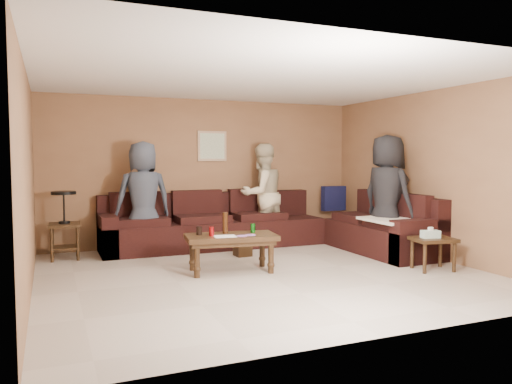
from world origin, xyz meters
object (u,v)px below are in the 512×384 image
sectional_sofa (272,230)px  end_table_left (64,224)px  coffee_table (231,240)px  person_right (387,195)px  person_middle (262,194)px  waste_bin (243,247)px  person_left (143,198)px  side_table_right (433,242)px

sectional_sofa → end_table_left: bearing=171.7°
coffee_table → end_table_left: 2.63m
person_right → sectional_sofa: bearing=41.7°
sectional_sofa → person_middle: bearing=86.2°
person_middle → person_right: 2.13m
person_right → end_table_left: bearing=60.3°
end_table_left → waste_bin: size_ratio=3.63×
end_table_left → person_left: person_left is taller
sectional_sofa → end_table_left: 3.20m
side_table_right → person_right: size_ratio=0.33×
person_left → side_table_right: bearing=138.4°
waste_bin → coffee_table: bearing=-119.4°
coffee_table → waste_bin: bearing=60.6°
end_table_left → person_left: (1.15, -0.06, 0.35)m
sectional_sofa → waste_bin: bearing=-153.1°
coffee_table → waste_bin: 1.10m
person_left → sectional_sofa: bearing=164.9°
side_table_right → person_right: person_right is taller
waste_bin → person_left: size_ratio=0.16×
sectional_sofa → end_table_left: end_table_left is taller
coffee_table → end_table_left: size_ratio=1.24×
sectional_sofa → person_left: bearing=168.7°
coffee_table → end_table_left: (-1.99, 1.71, 0.11)m
person_middle → sectional_sofa: bearing=72.6°
person_middle → person_right: bearing=117.8°
person_left → waste_bin: bearing=148.2°
person_left → person_middle: person_left is taller
person_right → coffee_table: bearing=82.5°
side_table_right → person_left: 4.28m
end_table_left → side_table_right: end_table_left is taller
coffee_table → person_left: 1.91m
person_middle → person_right: person_right is taller
coffee_table → end_table_left: bearing=139.3°
coffee_table → person_right: 2.66m
waste_bin → end_table_left: bearing=162.7°
sectional_sofa → coffee_table: size_ratio=3.72×
person_left → person_middle: 2.05m
waste_bin → person_right: bearing=-20.4°
sectional_sofa → side_table_right: (1.35, -2.20, 0.06)m
end_table_left → person_right: size_ratio=0.54×
person_left → person_right: bearing=152.7°
waste_bin → person_middle: bearing=50.4°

